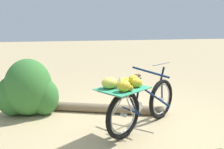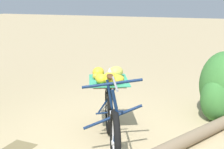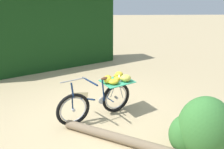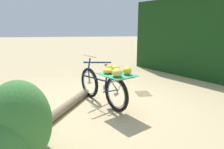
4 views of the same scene
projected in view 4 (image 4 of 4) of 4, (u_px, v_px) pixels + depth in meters
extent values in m
plane|color=tan|center=(105.00, 102.00, 4.52)|extent=(60.00, 60.00, 0.00)
cube|color=#143814|center=(203.00, 38.00, 6.53)|extent=(5.07, 3.28, 2.65)
torus|color=black|center=(89.00, 83.00, 4.78)|extent=(0.68, 0.41, 0.73)
torus|color=#B7B7BC|center=(89.00, 83.00, 4.78)|extent=(0.51, 0.29, 0.57)
cylinder|color=#B7B7BC|center=(89.00, 83.00, 4.78)|extent=(0.09, 0.10, 0.06)
torus|color=black|center=(116.00, 94.00, 3.96)|extent=(0.68, 0.41, 0.73)
torus|color=#B7B7BC|center=(116.00, 94.00, 3.96)|extent=(0.51, 0.29, 0.57)
cylinder|color=#B7B7BC|center=(116.00, 94.00, 3.96)|extent=(0.09, 0.10, 0.06)
cylinder|color=#0F2347|center=(97.00, 79.00, 4.49)|extent=(0.36, 0.63, 0.30)
cylinder|color=#0F2347|center=(98.00, 62.00, 4.34)|extent=(0.37, 0.64, 0.11)
cylinder|color=#0F2347|center=(106.00, 78.00, 4.16)|extent=(0.08, 0.12, 0.49)
cylinder|color=#0F2347|center=(111.00, 91.00, 4.11)|extent=(0.20, 0.35, 0.05)
cylinder|color=#0F2347|center=(112.00, 82.00, 4.03)|extent=(0.17, 0.29, 0.47)
cylinder|color=#0F2347|center=(89.00, 77.00, 4.75)|extent=(0.05, 0.06, 0.30)
cylinder|color=#0F2347|center=(89.00, 65.00, 4.66)|extent=(0.08, 0.10, 0.30)
cylinder|color=gray|center=(90.00, 56.00, 4.59)|extent=(0.47, 0.27, 0.02)
ellipsoid|color=#4C2D19|center=(108.00, 65.00, 4.05)|extent=(0.24, 0.18, 0.06)
cylinder|color=#B7B7BC|center=(105.00, 88.00, 4.25)|extent=(0.15, 0.09, 0.16)
cylinder|color=#B7B7BC|center=(113.00, 84.00, 3.99)|extent=(0.11, 0.19, 0.39)
cylinder|color=#B7B7BC|center=(120.00, 87.00, 3.83)|extent=(0.13, 0.22, 0.39)
cube|color=brown|center=(117.00, 75.00, 3.86)|extent=(0.74, 0.67, 0.02)
cube|color=#33936B|center=(117.00, 75.00, 3.85)|extent=(0.85, 0.80, 0.01)
ellipsoid|color=gold|center=(116.00, 69.00, 4.04)|extent=(0.24, 0.23, 0.14)
ellipsoid|color=gold|center=(116.00, 72.00, 3.84)|extent=(0.21, 0.22, 0.11)
ellipsoid|color=gold|center=(108.00, 71.00, 3.90)|extent=(0.24, 0.21, 0.11)
ellipsoid|color=gold|center=(127.00, 71.00, 3.80)|extent=(0.22, 0.20, 0.16)
ellipsoid|color=#CCC64C|center=(117.00, 73.00, 3.65)|extent=(0.24, 0.20, 0.16)
ellipsoid|color=yellow|center=(109.00, 68.00, 4.02)|extent=(0.22, 0.20, 0.16)
sphere|color=gold|center=(126.00, 71.00, 3.90)|extent=(0.09, 0.09, 0.09)
cone|color=white|center=(117.00, 71.00, 3.79)|extent=(0.19, 0.19, 0.17)
cylinder|color=#7F6B51|center=(63.00, 109.00, 3.94)|extent=(2.03, 1.12, 0.18)
ellipsoid|color=#387533|center=(19.00, 123.00, 2.41)|extent=(0.86, 0.78, 1.08)
ellipsoid|color=#387533|center=(33.00, 126.00, 2.73)|extent=(0.54, 0.49, 0.70)
cube|color=olive|center=(143.00, 94.00, 5.10)|extent=(0.44, 0.36, 0.01)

